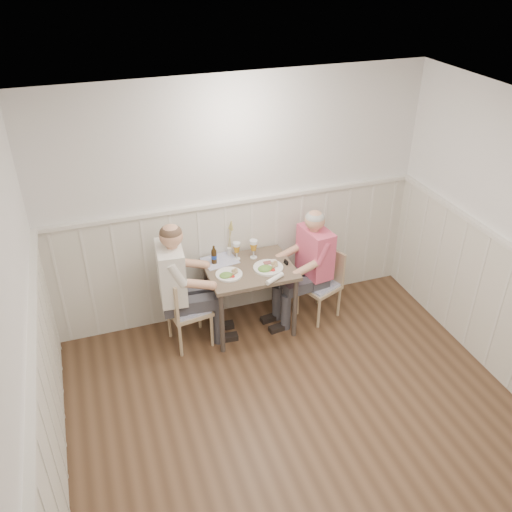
# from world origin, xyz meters

# --- Properties ---
(ground_plane) EXTENTS (4.50, 4.50, 0.00)m
(ground_plane) POSITION_xyz_m (0.00, 0.00, 0.00)
(ground_plane) COLOR #46301F
(room_shell) EXTENTS (4.04, 4.54, 2.60)m
(room_shell) POSITION_xyz_m (0.00, 0.00, 1.52)
(room_shell) COLOR white
(room_shell) RESTS_ON ground
(wainscot) EXTENTS (4.00, 4.49, 1.34)m
(wainscot) POSITION_xyz_m (0.00, 0.69, 0.69)
(wainscot) COLOR silver
(wainscot) RESTS_ON ground
(dining_table) EXTENTS (0.88, 0.70, 0.75)m
(dining_table) POSITION_xyz_m (-0.01, 1.84, 0.65)
(dining_table) COLOR brown
(dining_table) RESTS_ON ground
(chair_right) EXTENTS (0.48, 0.48, 0.79)m
(chair_right) POSITION_xyz_m (0.81, 1.81, 0.43)
(chair_right) COLOR tan
(chair_right) RESTS_ON ground
(chair_left) EXTENTS (0.45, 0.45, 0.84)m
(chair_left) POSITION_xyz_m (-0.72, 1.80, 0.45)
(chair_left) COLOR tan
(chair_left) RESTS_ON ground
(man_in_pink) EXTENTS (0.64, 0.45, 1.31)m
(man_in_pink) POSITION_xyz_m (0.67, 1.83, 0.55)
(man_in_pink) COLOR #3F3F47
(man_in_pink) RESTS_ON ground
(diner_cream) EXTENTS (0.67, 0.47, 1.40)m
(diner_cream) POSITION_xyz_m (-0.77, 1.83, 0.59)
(diner_cream) COLOR #3F3F47
(diner_cream) RESTS_ON ground
(plate_man) EXTENTS (0.31, 0.31, 0.08)m
(plate_man) POSITION_xyz_m (0.15, 1.75, 0.77)
(plate_man) COLOR white
(plate_man) RESTS_ON dining_table
(plate_diner) EXTENTS (0.27, 0.27, 0.07)m
(plate_diner) POSITION_xyz_m (-0.26, 1.76, 0.77)
(plate_diner) COLOR white
(plate_diner) RESTS_ON dining_table
(beer_glass_a) EXTENTS (0.08, 0.08, 0.21)m
(beer_glass_a) POSITION_xyz_m (0.09, 2.01, 0.89)
(beer_glass_a) COLOR silver
(beer_glass_a) RESTS_ON dining_table
(beer_glass_b) EXTENTS (0.08, 0.08, 0.20)m
(beer_glass_b) POSITION_xyz_m (-0.08, 2.04, 0.88)
(beer_glass_b) COLOR silver
(beer_glass_b) RESTS_ON dining_table
(beer_bottle) EXTENTS (0.06, 0.06, 0.20)m
(beer_bottle) POSITION_xyz_m (-0.33, 2.03, 0.84)
(beer_bottle) COLOR black
(beer_bottle) RESTS_ON dining_table
(rolled_napkin) EXTENTS (0.22, 0.15, 0.05)m
(rolled_napkin) POSITION_xyz_m (0.15, 1.53, 0.77)
(rolled_napkin) COLOR white
(rolled_napkin) RESTS_ON dining_table
(grass_vase) EXTENTS (0.05, 0.05, 0.42)m
(grass_vase) POSITION_xyz_m (-0.14, 2.14, 0.94)
(grass_vase) COLOR silver
(grass_vase) RESTS_ON dining_table
(gingham_mat) EXTENTS (0.38, 0.32, 0.01)m
(gingham_mat) POSITION_xyz_m (-0.26, 2.06, 0.75)
(gingham_mat) COLOR #727DC0
(gingham_mat) RESTS_ON dining_table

